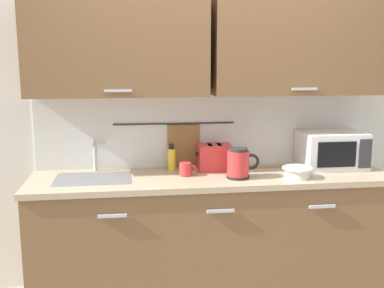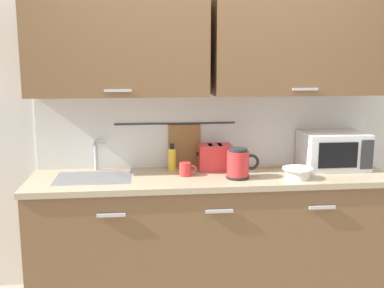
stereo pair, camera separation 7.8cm
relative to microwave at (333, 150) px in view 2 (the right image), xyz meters
The scene contains 10 objects.
counter_unit 1.10m from the microwave, behind, with size 2.53×0.64×0.90m.
back_wall_assembly 1.05m from the microwave, behind, with size 3.70×0.41×2.50m.
sink_faucet 1.75m from the microwave, behind, with size 0.09×0.17×0.22m.
microwave is the anchor object (origin of this frame).
electric_kettle 0.79m from the microwave, 164.41° to the right, with size 0.23×0.16×0.21m.
dish_soap_bottle 1.20m from the microwave, behind, with size 0.06×0.06×0.20m.
mug_near_sink 1.12m from the microwave, behind, with size 0.12×0.08×0.09m.
mixing_bowl 0.45m from the microwave, 143.78° to the right, with size 0.21×0.21×0.08m.
toaster 0.88m from the microwave, behind, with size 0.26×0.17×0.19m.
wooden_spoon 0.42m from the microwave, behind, with size 0.28×0.05×0.01m.
Camera 2 is at (-0.49, -2.82, 1.71)m, focal length 43.39 mm.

